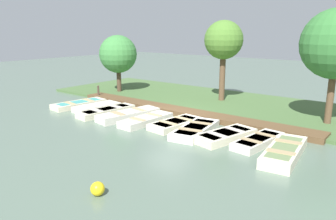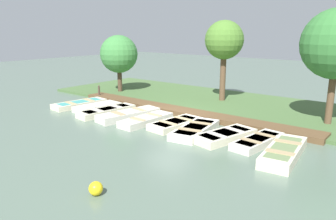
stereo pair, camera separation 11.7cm
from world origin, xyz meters
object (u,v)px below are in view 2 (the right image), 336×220
rowboat_0 (80,104)px  rowboat_4 (146,120)px  rowboat_8 (258,141)px  park_tree_left (224,41)px  rowboat_1 (97,107)px  rowboat_9 (284,152)px  park_tree_far_left (119,54)px  buoy (96,188)px  rowboat_7 (225,136)px  rowboat_2 (107,111)px  rowboat_6 (195,130)px  mooring_post_near (99,92)px  rowboat_5 (176,124)px  rowboat_3 (129,115)px

rowboat_0 → rowboat_4: 5.88m
rowboat_8 → park_tree_left: 9.11m
rowboat_1 → rowboat_9: bearing=92.7°
park_tree_far_left → rowboat_1: bearing=31.8°
buoy → park_tree_far_left: size_ratio=0.10×
rowboat_7 → rowboat_8: (-0.25, 1.42, -0.02)m
rowboat_4 → buoy: (6.54, 3.95, 0.03)m
park_tree_far_left → park_tree_left: park_tree_left is taller
park_tree_left → buoy: bearing=14.1°
rowboat_9 → rowboat_1: bearing=-99.4°
rowboat_2 → rowboat_9: 10.25m
rowboat_7 → park_tree_left: size_ratio=0.60×
rowboat_4 → rowboat_8: bearing=97.2°
rowboat_2 → rowboat_8: (-0.51, 8.92, -0.02)m
rowboat_7 → rowboat_9: rowboat_9 is taller
rowboat_6 → mooring_post_near: 9.94m
rowboat_5 → park_tree_far_left: park_tree_far_left is taller
rowboat_2 → buoy: size_ratio=8.50×
rowboat_1 → rowboat_0: bearing=-81.4°
rowboat_5 → rowboat_8: 4.30m
rowboat_6 → buoy: size_ratio=8.28×
mooring_post_near → park_tree_far_left: park_tree_far_left is taller
rowboat_5 → park_tree_left: park_tree_left is taller
rowboat_5 → park_tree_far_left: 10.14m
rowboat_2 → buoy: (6.54, 7.00, 0.03)m
rowboat_6 → rowboat_2: bearing=-98.0°
rowboat_8 → mooring_post_near: mooring_post_near is taller
rowboat_1 → rowboat_4: (0.33, 4.27, 0.00)m
rowboat_6 → buoy: 6.84m
rowboat_2 → mooring_post_near: bearing=-119.1°
rowboat_7 → park_tree_far_left: size_ratio=0.73×
rowboat_0 → rowboat_9: size_ratio=0.98×
rowboat_8 → mooring_post_near: bearing=-92.6°
mooring_post_near → rowboat_7: bearing=78.4°
rowboat_5 → rowboat_9: (0.62, 5.63, 0.04)m
rowboat_1 → rowboat_3: 2.86m
rowboat_8 → park_tree_left: bearing=-133.5°
rowboat_4 → park_tree_left: 7.87m
rowboat_0 → rowboat_1: size_ratio=1.21×
rowboat_9 → park_tree_left: (-7.01, -6.62, 3.81)m
rowboat_0 → rowboat_8: 11.75m
rowboat_3 → rowboat_7: 5.88m
rowboat_0 → park_tree_far_left: (-4.66, -1.24, 2.78)m
rowboat_8 → rowboat_7: bearing=-73.4°
rowboat_7 → mooring_post_near: size_ratio=3.33×
mooring_post_near → park_tree_left: park_tree_left is taller
rowboat_0 → rowboat_3: bearing=95.9°
rowboat_3 → rowboat_8: rowboat_3 is taller
rowboat_4 → rowboat_0: bearing=-90.0°
rowboat_9 → buoy: (6.37, -3.25, -0.00)m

